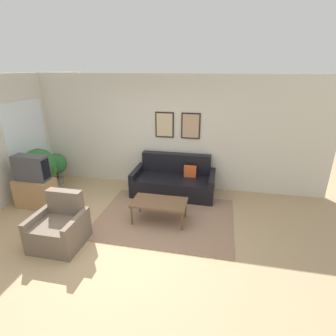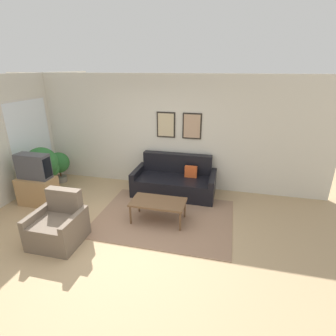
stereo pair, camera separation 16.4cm
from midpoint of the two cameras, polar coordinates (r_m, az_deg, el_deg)
The scene contains 11 objects.
ground_plane at distance 4.75m, azimuth -9.87°, elevation -15.73°, with size 16.00×16.00×0.00m, color tan.
area_rug at distance 5.34m, azimuth 0.14°, elevation -10.73°, with size 2.66×2.02×0.01m.
wall_back at distance 6.40m, azimuth -1.58°, elevation 7.83°, with size 8.00×0.09×2.70m.
couch at distance 6.19m, azimuth 2.23°, elevation -2.92°, with size 1.89×0.90×0.90m.
coffee_table at distance 5.05m, azimuth -1.22°, elevation -7.63°, with size 1.04×0.56×0.43m.
tv_stand at distance 6.36m, azimuth -25.78°, elevation -4.49°, with size 0.79×0.45×0.61m.
tv at distance 6.15m, azimuth -26.60°, elevation 0.32°, with size 0.70×0.28×0.53m.
armchair at distance 4.90m, azimuth -21.83°, elevation -11.70°, with size 0.80×0.76×0.87m.
potted_plant_tall at distance 6.59m, azimuth -25.13°, elevation 0.71°, with size 0.72×0.72×1.14m.
potted_plant_by_window at distance 7.28m, azimuth -22.05°, elevation 0.85°, with size 0.53×0.53×0.79m.
potted_plant_small at distance 7.04m, azimuth -23.35°, elevation -0.80°, with size 0.37×0.37×0.67m.
Camera 2 is at (1.72, -3.43, 2.83)m, focal length 28.00 mm.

